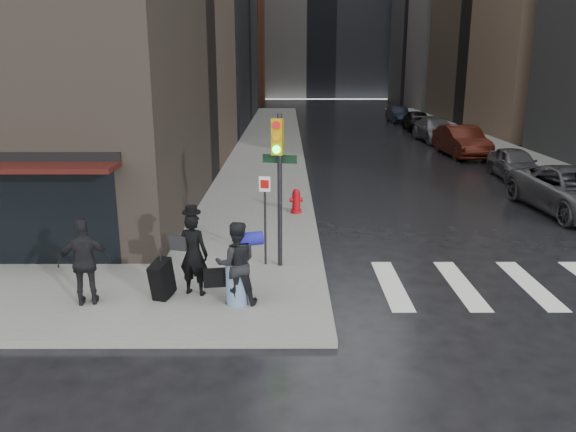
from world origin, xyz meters
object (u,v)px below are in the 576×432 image
Objects in this scene: fire_hydrant at (296,202)px; parked_car_0 at (574,191)px; man_jeans at (236,263)px; parked_car_1 at (514,163)px; traffic_light at (277,170)px; parked_car_5 at (398,115)px; man_overcoat at (187,258)px; parked_car_3 at (436,130)px; man_greycoat at (85,262)px; parked_car_4 at (417,121)px; parked_car_2 at (462,141)px.

parked_car_0 is (9.40, 0.45, 0.26)m from fire_hydrant.
man_jeans is 17.74m from parked_car_1.
traffic_light is at bearing -119.30° from man_jeans.
parked_car_1 is 0.96× the size of parked_car_5.
parked_car_3 is at bearing -97.78° from man_overcoat.
parked_car_0 is (13.78, 7.75, -0.29)m from man_greycoat.
parked_car_1 reaches higher than fire_hydrant.
parked_car_3 is 1.26× the size of parked_car_5.
parked_car_1 is (12.18, 13.36, -0.31)m from man_overcoat.
man_jeans reaches higher than parked_car_5.
parked_car_4 reaches higher than parked_car_1.
parked_car_0 is at bearing -92.62° from parked_car_2.
man_overcoat reaches higher than parked_car_3.
man_greycoat reaches higher than parked_car_3.
parked_car_4 is at bearing -93.71° from man_overcoat.
parked_car_2 is 6.08m from parked_car_3.
man_jeans reaches higher than fire_hydrant.
man_greycoat is (-1.97, -0.47, 0.08)m from man_overcoat.
traffic_light is at bearing -162.78° from man_greycoat.
fire_hydrant is (0.53, 5.10, -2.01)m from traffic_light.
fire_hydrant is 0.21× the size of parked_car_1.
parked_car_1 is at bearing 82.32° from parked_car_0.
man_greycoat is 15.81m from parked_car_0.
man_jeans reaches higher than parked_car_0.
parked_car_4 is (10.90, 32.06, -0.27)m from man_jeans.
man_greycoat is 0.35× the size of parked_car_3.
parked_car_3 is at bearing 94.60° from parked_car_1.
parked_car_5 is (0.04, 18.24, -0.16)m from parked_car_2.
man_overcoat is 0.36× the size of parked_car_0.
parked_car_5 is at bearing 86.01° from parked_car_0.
man_greycoat is 34.97m from parked_car_4.
parked_car_4 is 1.09× the size of parked_car_5.
traffic_light is 0.73× the size of parked_car_2.
parked_car_0 reaches higher than parked_car_5.
parked_car_0 is at bearing -131.30° from man_overcoat.
parked_car_3 is 12.16m from parked_car_5.
parked_car_0 reaches higher than fire_hydrant.
man_jeans is 0.43× the size of parked_car_5.
man_overcoat is 39.45m from parked_car_5.
parked_car_1 is at bearing -148.11° from man_greycoat.
man_overcoat reaches higher than parked_car_1.
man_greycoat reaches higher than parked_car_5.
man_overcoat reaches higher than man_jeans.
parked_car_0 is at bearing -153.15° from man_jeans.
parked_car_0 is at bearing 42.63° from traffic_light.
parked_car_2 is at bearing -92.50° from parked_car_5.
parked_car_2 reaches higher than parked_car_1.
parked_car_0 is 30.40m from parked_car_5.
man_overcoat is at bearing -108.79° from parked_car_4.
traffic_light is 4.55× the size of fire_hydrant.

